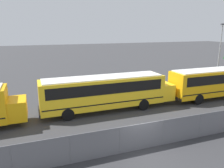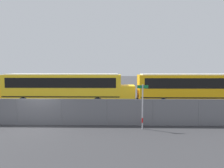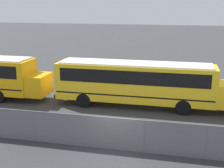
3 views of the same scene
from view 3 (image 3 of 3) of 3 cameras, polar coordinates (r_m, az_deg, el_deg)
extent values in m
plane|color=#38383A|center=(16.95, 0.50, -11.88)|extent=(200.00, 200.00, 0.00)
cube|color=#9EA0A5|center=(16.57, 0.50, -9.12)|extent=(107.92, 0.03, 1.78)
cube|color=slate|center=(16.56, 0.49, -9.14)|extent=(107.92, 0.01, 1.78)
cylinder|color=slate|center=(16.24, 0.51, -6.24)|extent=(107.92, 0.05, 0.05)
cylinder|color=slate|center=(18.07, -14.09, -7.52)|extent=(0.07, 0.07, 1.78)
cylinder|color=slate|center=(16.95, -4.65, -8.62)|extent=(0.07, 0.07, 1.78)
cylinder|color=slate|center=(16.34, 5.86, -9.57)|extent=(0.07, 0.07, 1.78)
cylinder|color=slate|center=(16.30, 16.85, -10.22)|extent=(0.07, 0.07, 1.78)
cube|color=#EDA80F|center=(25.17, -13.19, -0.09)|extent=(1.40, 2.34, 1.61)
cylinder|color=black|center=(27.71, -17.47, -0.77)|extent=(1.09, 0.28, 1.09)
cube|color=yellow|center=(23.19, 4.14, 0.39)|extent=(11.66, 2.54, 2.69)
cube|color=black|center=(23.05, 4.16, 1.82)|extent=(10.73, 2.58, 0.97)
cube|color=black|center=(23.38, 4.10, -1.40)|extent=(11.42, 2.57, 0.10)
cube|color=black|center=(25.06, -9.31, -1.52)|extent=(0.12, 2.54, 0.24)
cube|color=silver|center=(22.89, 4.20, 3.78)|extent=(11.07, 2.29, 0.10)
cylinder|color=black|center=(24.40, 12.93, -2.51)|extent=(1.09, 0.28, 1.09)
cylinder|color=black|center=(22.21, 12.87, -4.21)|extent=(1.09, 0.28, 1.09)
cylinder|color=black|center=(25.40, -3.58, -1.48)|extent=(1.09, 0.28, 1.09)
cylinder|color=black|center=(23.30, -5.20, -3.00)|extent=(1.09, 0.28, 1.09)
camera|label=1|loc=(10.16, -57.67, 8.41)|focal=35.00mm
camera|label=2|loc=(4.21, 69.91, -59.78)|focal=35.00mm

